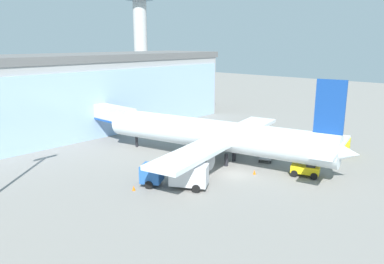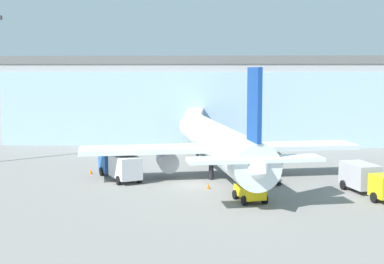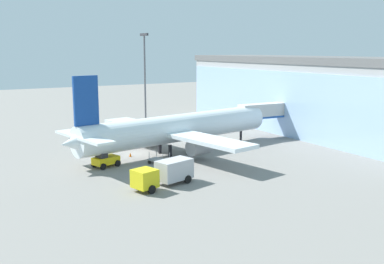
{
  "view_description": "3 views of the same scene",
  "coord_description": "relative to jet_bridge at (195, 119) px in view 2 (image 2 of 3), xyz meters",
  "views": [
    {
      "loc": [
        -35.17,
        -24.23,
        15.5
      ],
      "look_at": [
        0.36,
        7.0,
        4.03
      ],
      "focal_mm": 35.0,
      "sensor_mm": 36.0,
      "label": 1
    },
    {
      "loc": [
        1.29,
        -51.9,
        11.28
      ],
      "look_at": [
        -0.2,
        6.51,
        4.5
      ],
      "focal_mm": 50.0,
      "sensor_mm": 36.0,
      "label": 2
    },
    {
      "loc": [
        58.04,
        -24.97,
        14.53
      ],
      "look_at": [
        4.87,
        6.08,
        3.25
      ],
      "focal_mm": 42.0,
      "sensor_mm": 36.0,
      "label": 3
    }
  ],
  "objects": [
    {
      "name": "catering_truck",
      "position": [
        -7.29,
        -22.06,
        -2.87
      ],
      "size": [
        5.5,
        7.44,
        2.65
      ],
      "rotation": [
        0.0,
        0.0,
        2.08
      ],
      "color": "#2659A5",
      "rests_on": "ground"
    },
    {
      "name": "ground",
      "position": [
        0.2,
        -24.36,
        -4.33
      ],
      "size": [
        240.0,
        240.0,
        0.0
      ],
      "primitive_type": "plane",
      "color": "gray"
    },
    {
      "name": "jet_bridge",
      "position": [
        0.0,
        0.0,
        0.0
      ],
      "size": [
        2.59,
        11.83,
        5.71
      ],
      "rotation": [
        0.0,
        0.0,
        1.54
      ],
      "color": "beige",
      "rests_on": "ground"
    },
    {
      "name": "fuel_truck",
      "position": [
        16.26,
        -28.19,
        -2.87
      ],
      "size": [
        4.02,
        7.62,
        2.65
      ],
      "rotation": [
        0.0,
        0.0,
        4.97
      ],
      "color": "yellow",
      "rests_on": "ground"
    },
    {
      "name": "safety_cone_nose",
      "position": [
        1.78,
        -26.24,
        -4.06
      ],
      "size": [
        0.36,
        0.36,
        0.55
      ],
      "primitive_type": "cone",
      "color": "orange",
      "rests_on": "ground"
    },
    {
      "name": "airplane",
      "position": [
        2.88,
        -19.65,
        -0.83
      ],
      "size": [
        29.49,
        35.45,
        11.51
      ],
      "rotation": [
        0.0,
        0.0,
        1.75
      ],
      "color": "white",
      "rests_on": "ground"
    },
    {
      "name": "terminal_building",
      "position": [
        0.2,
        9.75,
        2.36
      ],
      "size": [
        61.28,
        16.97,
        13.38
      ],
      "rotation": [
        0.0,
        0.0,
        -0.03
      ],
      "color": "#A0A0A0",
      "rests_on": "ground"
    },
    {
      "name": "baggage_cart",
      "position": [
        7.41,
        -24.53,
        -3.83
      ],
      "size": [
        3.2,
        2.56,
        1.5
      ],
      "rotation": [
        0.0,
        0.0,
        3.54
      ],
      "color": "gray",
      "rests_on": "ground"
    },
    {
      "name": "pushback_tug",
      "position": [
        5.36,
        -31.12,
        -3.36
      ],
      "size": [
        2.95,
        3.59,
        2.3
      ],
      "rotation": [
        0.0,
        0.0,
        1.87
      ],
      "color": "yellow",
      "rests_on": "ground"
    },
    {
      "name": "safety_cone_wingtip",
      "position": [
        -11.02,
        -19.24,
        -4.06
      ],
      "size": [
        0.36,
        0.36,
        0.55
      ],
      "primitive_type": "cone",
      "color": "orange",
      "rests_on": "ground"
    }
  ]
}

